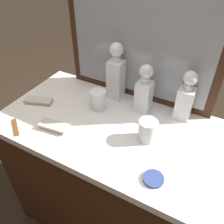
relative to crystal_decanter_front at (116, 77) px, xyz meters
name	(u,v)px	position (x,y,z in m)	size (l,w,h in m)	color
ground_plane	(112,215)	(0.10, -0.22, -0.99)	(6.00, 6.00, 0.00)	#2D2319
dresser	(112,179)	(0.10, -0.22, -0.56)	(1.12, 0.60, 0.86)	#381E11
dresser_mirror	(140,44)	(0.10, 0.06, 0.17)	(0.81, 0.03, 0.60)	#381E11
crystal_decanter_front	(116,77)	(0.00, 0.00, 0.00)	(0.08, 0.08, 0.31)	white
crystal_decanter_far_left	(185,100)	(0.37, 0.00, -0.02)	(0.07, 0.07, 0.25)	white
crystal_decanter_center	(144,93)	(0.18, -0.04, -0.02)	(0.07, 0.07, 0.26)	white
crystal_tumbler_far_left	(147,131)	(0.28, -0.23, -0.08)	(0.08, 0.08, 0.10)	white
crystal_tumbler_left	(98,100)	(-0.03, -0.13, -0.08)	(0.08, 0.08, 0.10)	white
silver_brush_rear	(38,101)	(-0.34, -0.25, -0.11)	(0.16, 0.10, 0.02)	#B7A88C
silver_brush_right	(54,126)	(-0.13, -0.37, -0.11)	(0.15, 0.08, 0.02)	#B7A88C
porcelain_dish	(153,179)	(0.38, -0.42, -0.12)	(0.08, 0.08, 0.01)	#33478C
tortoiseshell_comb	(16,127)	(-0.30, -0.46, -0.12)	(0.11, 0.09, 0.01)	brown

